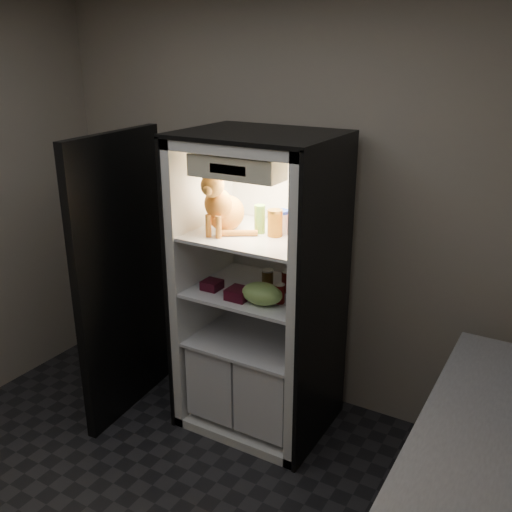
{
  "coord_description": "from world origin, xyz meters",
  "views": [
    {
      "loc": [
        1.6,
        -1.42,
        2.3
      ],
      "look_at": [
        -0.0,
        1.32,
        1.15
      ],
      "focal_mm": 40.0,
      "sensor_mm": 36.0,
      "label": 1
    }
  ],
  "objects_px": {
    "berry_box_left": "(212,285)",
    "pepper_jar": "(304,219)",
    "salsa_jar": "(275,223)",
    "cream_carton": "(296,238)",
    "mayo_tub": "(280,221)",
    "condiment_jar": "(268,277)",
    "grape_bag": "(262,294)",
    "soda_can_c": "(279,293)",
    "soda_can_a": "(287,281)",
    "tabby_cat": "(222,207)",
    "parmesan_shaker": "(260,219)",
    "refrigerator": "(262,307)",
    "berry_box_right": "(239,294)",
    "soda_can_b": "(301,285)"
  },
  "relations": [
    {
      "from": "berry_box_left",
      "to": "pepper_jar",
      "type": "bearing_deg",
      "value": 27.25
    },
    {
      "from": "salsa_jar",
      "to": "cream_carton",
      "type": "relative_size",
      "value": 1.43
    },
    {
      "from": "mayo_tub",
      "to": "condiment_jar",
      "type": "relative_size",
      "value": 1.38
    },
    {
      "from": "salsa_jar",
      "to": "pepper_jar",
      "type": "distance_m",
      "value": 0.17
    },
    {
      "from": "salsa_jar",
      "to": "grape_bag",
      "type": "bearing_deg",
      "value": -83.16
    },
    {
      "from": "pepper_jar",
      "to": "soda_can_c",
      "type": "distance_m",
      "value": 0.45
    },
    {
      "from": "soda_can_a",
      "to": "grape_bag",
      "type": "distance_m",
      "value": 0.23
    },
    {
      "from": "pepper_jar",
      "to": "cream_carton",
      "type": "xyz_separation_m",
      "value": [
        0.06,
        -0.22,
        -0.04
      ]
    },
    {
      "from": "mayo_tub",
      "to": "salsa_jar",
      "type": "bearing_deg",
      "value": -86.96
    },
    {
      "from": "soda_can_a",
      "to": "condiment_jar",
      "type": "xyz_separation_m",
      "value": [
        -0.15,
        0.03,
        -0.02
      ]
    },
    {
      "from": "condiment_jar",
      "to": "tabby_cat",
      "type": "bearing_deg",
      "value": -142.63
    },
    {
      "from": "pepper_jar",
      "to": "soda_can_c",
      "type": "relative_size",
      "value": 1.71
    },
    {
      "from": "pepper_jar",
      "to": "parmesan_shaker",
      "type": "bearing_deg",
      "value": -160.73
    },
    {
      "from": "parmesan_shaker",
      "to": "mayo_tub",
      "type": "xyz_separation_m",
      "value": [
        0.1,
        0.07,
        -0.02
      ]
    },
    {
      "from": "cream_carton",
      "to": "soda_can_a",
      "type": "bearing_deg",
      "value": 127.79
    },
    {
      "from": "cream_carton",
      "to": "salsa_jar",
      "type": "bearing_deg",
      "value": 146.69
    },
    {
      "from": "tabby_cat",
      "to": "soda_can_c",
      "type": "distance_m",
      "value": 0.6
    },
    {
      "from": "refrigerator",
      "to": "salsa_jar",
      "type": "bearing_deg",
      "value": -21.83
    },
    {
      "from": "grape_bag",
      "to": "berry_box_right",
      "type": "height_order",
      "value": "grape_bag"
    },
    {
      "from": "soda_can_c",
      "to": "tabby_cat",
      "type": "bearing_deg",
      "value": 175.02
    },
    {
      "from": "tabby_cat",
      "to": "berry_box_right",
      "type": "relative_size",
      "value": 3.18
    },
    {
      "from": "berry_box_left",
      "to": "soda_can_a",
      "type": "bearing_deg",
      "value": 25.66
    },
    {
      "from": "salsa_jar",
      "to": "condiment_jar",
      "type": "relative_size",
      "value": 1.59
    },
    {
      "from": "refrigerator",
      "to": "tabby_cat",
      "type": "distance_m",
      "value": 0.69
    },
    {
      "from": "parmesan_shaker",
      "to": "soda_can_c",
      "type": "relative_size",
      "value": 1.49
    },
    {
      "from": "soda_can_a",
      "to": "mayo_tub",
      "type": "bearing_deg",
      "value": 153.87
    },
    {
      "from": "parmesan_shaker",
      "to": "mayo_tub",
      "type": "height_order",
      "value": "parmesan_shaker"
    },
    {
      "from": "tabby_cat",
      "to": "soda_can_a",
      "type": "bearing_deg",
      "value": 12.4
    },
    {
      "from": "soda_can_b",
      "to": "condiment_jar",
      "type": "relative_size",
      "value": 1.24
    },
    {
      "from": "grape_bag",
      "to": "berry_box_left",
      "type": "distance_m",
      "value": 0.37
    },
    {
      "from": "berry_box_left",
      "to": "condiment_jar",
      "type": "bearing_deg",
      "value": 42.2
    },
    {
      "from": "soda_can_b",
      "to": "condiment_jar",
      "type": "distance_m",
      "value": 0.25
    },
    {
      "from": "cream_carton",
      "to": "berry_box_left",
      "type": "distance_m",
      "value": 0.66
    },
    {
      "from": "refrigerator",
      "to": "condiment_jar",
      "type": "height_order",
      "value": "refrigerator"
    },
    {
      "from": "salsa_jar",
      "to": "condiment_jar",
      "type": "bearing_deg",
      "value": 139.5
    },
    {
      "from": "parmesan_shaker",
      "to": "mayo_tub",
      "type": "relative_size",
      "value": 1.24
    },
    {
      "from": "berry_box_right",
      "to": "soda_can_a",
      "type": "bearing_deg",
      "value": 50.65
    },
    {
      "from": "salsa_jar",
      "to": "soda_can_b",
      "type": "xyz_separation_m",
      "value": [
        0.16,
        0.04,
        -0.37
      ]
    },
    {
      "from": "parmesan_shaker",
      "to": "pepper_jar",
      "type": "xyz_separation_m",
      "value": [
        0.24,
        0.08,
        0.01
      ]
    },
    {
      "from": "salsa_jar",
      "to": "berry_box_right",
      "type": "relative_size",
      "value": 1.23
    },
    {
      "from": "parmesan_shaker",
      "to": "berry_box_left",
      "type": "bearing_deg",
      "value": -145.65
    },
    {
      "from": "condiment_jar",
      "to": "soda_can_c",
      "type": "bearing_deg",
      "value": -46.5
    },
    {
      "from": "berry_box_right",
      "to": "mayo_tub",
      "type": "bearing_deg",
      "value": 65.53
    },
    {
      "from": "salsa_jar",
      "to": "grape_bag",
      "type": "relative_size",
      "value": 0.64
    },
    {
      "from": "berry_box_right",
      "to": "condiment_jar",
      "type": "bearing_deg",
      "value": 81.51
    },
    {
      "from": "pepper_jar",
      "to": "mayo_tub",
      "type": "bearing_deg",
      "value": -173.51
    },
    {
      "from": "berry_box_left",
      "to": "tabby_cat",
      "type": "bearing_deg",
      "value": 58.84
    },
    {
      "from": "soda_can_a",
      "to": "berry_box_right",
      "type": "height_order",
      "value": "soda_can_a"
    },
    {
      "from": "soda_can_a",
      "to": "berry_box_left",
      "type": "distance_m",
      "value": 0.46
    },
    {
      "from": "salsa_jar",
      "to": "soda_can_c",
      "type": "relative_size",
      "value": 1.38
    }
  ]
}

